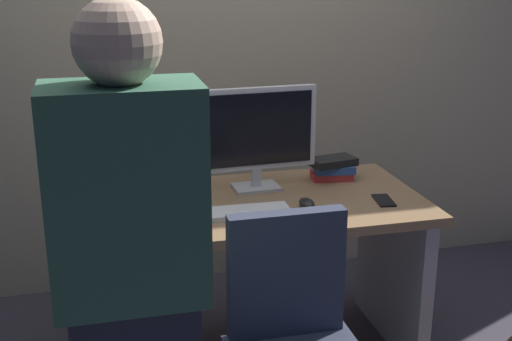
# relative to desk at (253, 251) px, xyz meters

# --- Properties ---
(wall_back) EXTENTS (6.40, 0.10, 3.00)m
(wall_back) POSITION_rel_desk_xyz_m (0.00, 0.91, 0.99)
(wall_back) COLOR tan
(wall_back) RESTS_ON ground
(desk) EXTENTS (1.45, 0.76, 0.75)m
(desk) POSITION_rel_desk_xyz_m (0.00, 0.00, 0.00)
(desk) COLOR #93704C
(desk) RESTS_ON ground
(person_at_desk) EXTENTS (0.40, 0.24, 1.64)m
(person_at_desk) POSITION_rel_desk_xyz_m (-0.56, -0.93, 0.33)
(person_at_desk) COLOR #262838
(person_at_desk) RESTS_ON ground
(monitor) EXTENTS (0.54, 0.15, 0.46)m
(monitor) POSITION_rel_desk_xyz_m (0.05, 0.14, 0.49)
(monitor) COLOR silver
(monitor) RESTS_ON desk
(keyboard) EXTENTS (0.43, 0.14, 0.02)m
(keyboard) POSITION_rel_desk_xyz_m (-0.10, -0.14, 0.24)
(keyboard) COLOR white
(keyboard) RESTS_ON desk
(mouse) EXTENTS (0.06, 0.10, 0.03)m
(mouse) POSITION_rel_desk_xyz_m (0.20, -0.12, 0.25)
(mouse) COLOR black
(mouse) RESTS_ON desk
(cup_near_keyboard) EXTENTS (0.07, 0.07, 0.10)m
(cup_near_keyboard) POSITION_rel_desk_xyz_m (-0.37, -0.15, 0.28)
(cup_near_keyboard) COLOR white
(cup_near_keyboard) RESTS_ON desk
(cup_by_monitor) EXTENTS (0.07, 0.07, 0.10)m
(cup_by_monitor) POSITION_rel_desk_xyz_m (-0.50, 0.21, 0.28)
(cup_by_monitor) COLOR silver
(cup_by_monitor) RESTS_ON desk
(book_stack) EXTENTS (0.23, 0.17, 0.10)m
(book_stack) POSITION_rel_desk_xyz_m (0.43, 0.20, 0.29)
(book_stack) COLOR red
(book_stack) RESTS_ON desk
(cell_phone) EXTENTS (0.09, 0.15, 0.01)m
(cell_phone) POSITION_rel_desk_xyz_m (0.53, -0.14, 0.24)
(cell_phone) COLOR black
(cell_phone) RESTS_ON desk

